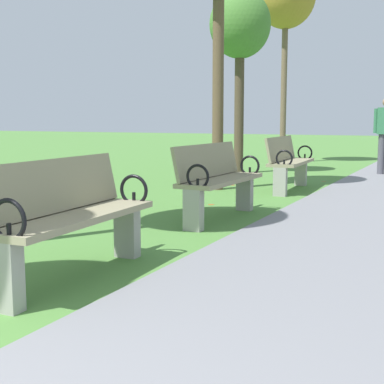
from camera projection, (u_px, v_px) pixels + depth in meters
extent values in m
cube|color=gray|center=(76.00, 217.00, 4.01)|extent=(0.51, 1.62, 0.05)
cube|color=gray|center=(54.00, 186.00, 4.06)|extent=(0.20, 1.60, 0.40)
cube|color=#99968E|center=(6.00, 276.00, 3.38)|extent=(0.21, 0.13, 0.45)
cube|color=#99968E|center=(127.00, 231.00, 4.72)|extent=(0.21, 0.13, 0.45)
torus|color=black|center=(9.00, 220.00, 3.28)|extent=(0.27, 0.04, 0.27)
cylinder|color=black|center=(9.00, 233.00, 3.30)|extent=(0.03, 0.03, 0.12)
torus|color=black|center=(134.00, 190.00, 4.66)|extent=(0.27, 0.04, 0.27)
cylinder|color=black|center=(134.00, 199.00, 4.68)|extent=(0.03, 0.03, 0.12)
cube|color=gray|center=(222.00, 180.00, 6.44)|extent=(0.46, 1.61, 0.05)
cube|color=gray|center=(207.00, 161.00, 6.50)|extent=(0.15, 1.60, 0.40)
cube|color=#99968E|center=(193.00, 210.00, 5.83)|extent=(0.20, 0.12, 0.45)
cube|color=#99968E|center=(245.00, 193.00, 7.13)|extent=(0.20, 0.12, 0.45)
torus|color=black|center=(198.00, 177.00, 5.73)|extent=(0.27, 0.03, 0.27)
cylinder|color=black|center=(198.00, 184.00, 5.74)|extent=(0.03, 0.03, 0.12)
torus|color=black|center=(250.00, 166.00, 7.07)|extent=(0.27, 0.03, 0.27)
cylinder|color=black|center=(250.00, 172.00, 7.08)|extent=(0.03, 0.03, 0.12)
cube|color=gray|center=(292.00, 162.00, 9.07)|extent=(0.52, 1.62, 0.05)
cube|color=gray|center=(281.00, 149.00, 9.12)|extent=(0.20, 1.60, 0.40)
cube|color=#99968E|center=(280.00, 182.00, 8.43)|extent=(0.21, 0.13, 0.45)
cube|color=#99968E|center=(301.00, 173.00, 9.78)|extent=(0.21, 0.13, 0.45)
torus|color=black|center=(284.00, 159.00, 8.34)|extent=(0.27, 0.04, 0.27)
cylinder|color=black|center=(284.00, 164.00, 8.35)|extent=(0.03, 0.03, 0.12)
torus|color=black|center=(305.00, 153.00, 9.72)|extent=(0.27, 0.04, 0.27)
cylinder|color=black|center=(305.00, 157.00, 9.73)|extent=(0.03, 0.03, 0.12)
cylinder|color=brown|center=(218.00, 84.00, 9.03)|extent=(0.19, 0.19, 3.53)
cylinder|color=#4C3D2D|center=(239.00, 111.00, 11.81)|extent=(0.20, 0.20, 2.73)
ellipsoid|color=#477A33|center=(240.00, 24.00, 11.56)|extent=(1.31, 1.31, 1.44)
cylinder|color=brown|center=(284.00, 91.00, 14.54)|extent=(0.16, 0.16, 3.85)
cylinder|color=#4C4C56|center=(381.00, 154.00, 11.61)|extent=(0.14, 0.14, 0.85)
cylinder|color=#33724C|center=(376.00, 121.00, 11.59)|extent=(0.09, 0.09, 0.52)
cylinder|color=#93511E|center=(211.00, 204.00, 7.62)|extent=(0.09, 0.09, 0.00)
cylinder|color=brown|center=(324.00, 181.00, 10.44)|extent=(0.12, 0.12, 0.00)
cylinder|color=brown|center=(280.00, 172.00, 12.27)|extent=(0.11, 0.11, 0.00)
cylinder|color=#AD6B23|center=(190.00, 198.00, 8.24)|extent=(0.08, 0.08, 0.00)
cylinder|color=#93511E|center=(233.00, 185.00, 9.85)|extent=(0.12, 0.12, 0.00)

